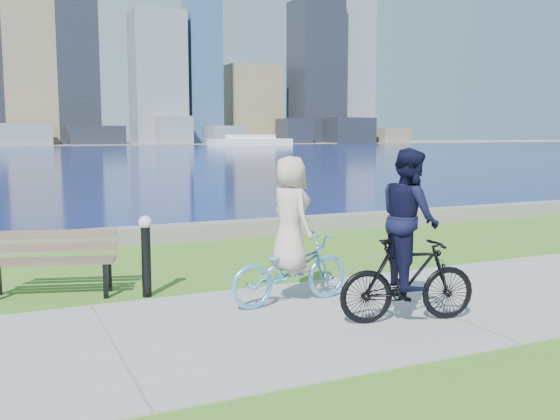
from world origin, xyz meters
The scene contains 11 objects.
ground centered at (0.00, 0.00, 0.00)m, with size 320.00×320.00×0.00m, color #3B6B1C.
concrete_path centered at (0.00, 0.00, 0.01)m, with size 80.00×3.50×0.02m, color gray.
seawall centered at (0.00, 6.20, 0.17)m, with size 90.00×0.50×0.35m, color slate.
bay_water centered at (0.00, 72.00, 0.00)m, with size 320.00×131.00×0.01m, color navy.
far_shore centered at (0.00, 130.00, 0.06)m, with size 320.00×30.00×0.12m, color gray.
city_skyline centered at (5.30, 129.14, 20.56)m, with size 175.06×24.07×76.00m.
ferry_far centered at (37.64, 99.52, 0.85)m, with size 15.06×4.30×2.04m.
park_bench centered at (-4.39, 2.60, 0.55)m, with size 1.84×1.07×0.90m.
bollard_lamp centered at (-3.21, 1.95, 0.66)m, with size 0.18×0.18×1.15m.
cyclist_woman centered at (-1.56, 0.75, 0.75)m, with size 0.78×1.81×1.96m.
cyclist_man centered at (-0.64, -0.58, 0.90)m, with size 0.87×1.75×2.09m.
Camera 1 is at (-5.07, -6.57, 2.27)m, focal length 40.00 mm.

